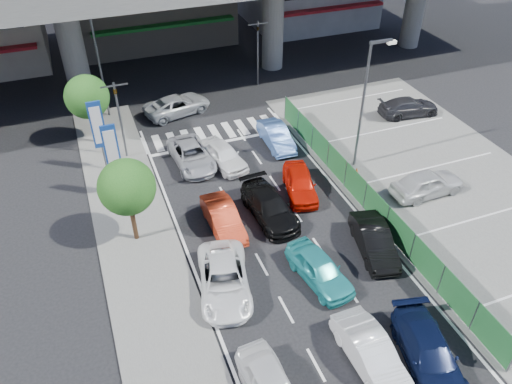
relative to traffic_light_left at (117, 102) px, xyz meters
name	(u,v)px	position (x,y,z in m)	size (l,w,h in m)	color
ground	(291,256)	(6.20, -12.00, -3.94)	(120.00, 120.00, 0.00)	black
parking_lot	(447,187)	(17.20, -10.00, -3.91)	(12.00, 28.00, 0.06)	#585856
sidewalk_left	(137,238)	(-0.80, -8.00, -3.88)	(4.00, 30.00, 0.12)	#585856
fence_run	(375,207)	(11.50, -11.00, -3.04)	(0.16, 22.00, 1.80)	#1F5B2B
traffic_light_left	(117,102)	(0.00, 0.00, 0.00)	(1.60, 1.24, 5.20)	#595B60
traffic_light_right	(258,38)	(11.70, 7.00, 0.00)	(1.60, 1.24, 5.20)	#595B60
street_lamp_right	(366,96)	(13.37, -6.00, 0.83)	(1.65, 0.22, 8.00)	#595B60
street_lamp_left	(100,53)	(-0.13, 6.00, 0.83)	(1.65, 0.22, 8.00)	#595B60
signboard_near	(112,152)	(-1.00, -4.01, -0.87)	(0.80, 0.14, 4.70)	#595B60
signboard_far	(98,127)	(-1.40, -1.01, -0.87)	(0.80, 0.14, 4.70)	#595B60
tree_near	(127,187)	(-0.80, -8.00, -0.55)	(2.80, 2.80, 4.80)	#382314
tree_far	(87,97)	(-1.60, 2.50, -0.55)	(2.80, 2.80, 4.80)	#382314
hatch_white_back_mid	(371,353)	(6.62, -18.69, -3.25)	(1.46, 4.19, 1.38)	white
minivan_navy_back	(429,353)	(8.77, -19.51, -3.26)	(1.89, 4.64, 1.35)	black
sedan_white_mid_left	(224,280)	(2.40, -12.90, -3.26)	(2.25, 4.87, 1.35)	white
taxi_teal_mid	(319,269)	(6.77, -13.86, -3.25)	(1.63, 4.05, 1.38)	teal
hatch_black_mid_right	(374,241)	(10.19, -13.11, -3.25)	(1.46, 4.19, 1.38)	black
taxi_orange_left	(223,218)	(3.69, -8.77, -3.26)	(1.43, 4.09, 1.35)	red
sedan_black_mid	(269,206)	(6.34, -8.72, -3.25)	(1.93, 4.76, 1.38)	black
taxi_orange_right	(300,183)	(8.78, -7.39, -3.25)	(1.63, 4.05, 1.38)	red
wagon_silver_front_left	(192,155)	(3.72, -2.22, -3.29)	(2.15, 4.65, 1.29)	#A9AAB0
sedan_white_front_mid	(224,155)	(5.59, -2.97, -3.25)	(1.63, 4.05, 1.38)	white
kei_truck_front_right	(276,136)	(9.54, -2.02, -3.26)	(1.42, 4.08, 1.34)	#4972BC
crossing_wagon_silver	(177,105)	(4.49, 4.61, -3.26)	(2.25, 4.88, 1.36)	silver
parked_sedan_white	(427,183)	(15.53, -10.11, -3.14)	(1.75, 4.34, 1.48)	silver
parked_sedan_dgrey	(409,107)	(20.10, -1.69, -3.23)	(1.81, 4.44, 1.29)	#27272B
traffic_cone	(356,172)	(12.64, -7.19, -3.54)	(0.34, 0.34, 0.67)	#CB490B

